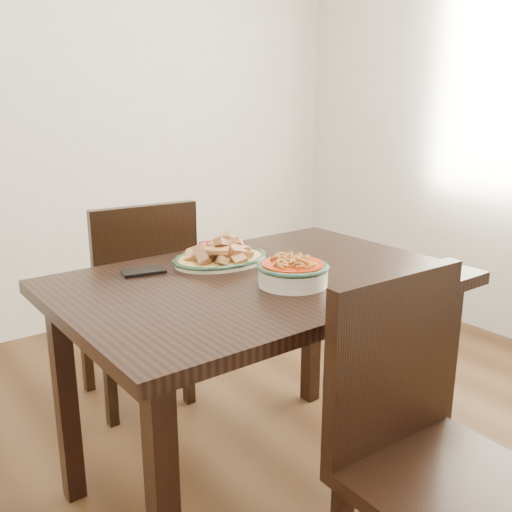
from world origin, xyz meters
TOP-DOWN VIEW (x-y plane):
  - floor at (0.00, 0.00)m, footprint 3.50×3.50m
  - wall_back at (0.00, 1.75)m, footprint 3.50×0.10m
  - dining_table at (-0.10, -0.02)m, footprint 1.22×0.81m
  - chair_far at (-0.18, 0.70)m, footprint 0.46×0.46m
  - chair_near at (-0.10, -0.66)m, footprint 0.43×0.43m
  - fish_plate at (-0.11, 0.18)m, footprint 0.33×0.26m
  - noodle_bowl at (-0.08, -0.15)m, footprint 0.22×0.22m
  - smartphone at (-0.38, 0.23)m, footprint 0.14×0.10m
  - napkin at (-0.00, 0.37)m, footprint 0.13×0.12m

SIDE VIEW (x-z plane):
  - floor at x=0.00m, z-range 0.00..0.00m
  - chair_far at x=-0.18m, z-range 0.05..0.94m
  - chair_near at x=-0.10m, z-range 0.05..0.94m
  - dining_table at x=-0.10m, z-range 0.28..1.03m
  - smartphone at x=-0.38m, z-range 0.75..0.76m
  - napkin at x=0.00m, z-range 0.75..0.76m
  - noodle_bowl at x=-0.08m, z-range 0.75..0.83m
  - fish_plate at x=-0.11m, z-range 0.74..0.85m
  - wall_back at x=0.00m, z-range 0.00..2.60m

